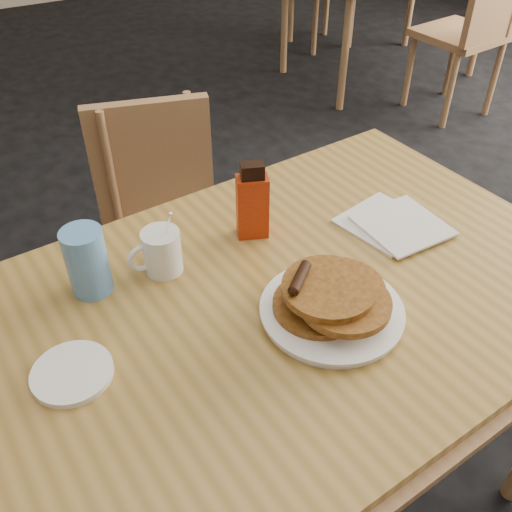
{
  "coord_description": "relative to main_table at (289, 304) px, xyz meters",
  "views": [
    {
      "loc": [
        -0.46,
        -0.72,
        1.53
      ],
      "look_at": [
        -0.05,
        0.03,
        0.82
      ],
      "focal_mm": 40.0,
      "sensor_mm": 36.0,
      "label": 1
    }
  ],
  "objects": [
    {
      "name": "napkin_stack",
      "position": [
        0.32,
        0.07,
        0.05
      ],
      "size": [
        0.22,
        0.23,
        0.01
      ],
      "rotation": [
        0.0,
        0.0,
        0.22
      ],
      "color": "silver",
      "rests_on": "main_table"
    },
    {
      "name": "floor",
      "position": [
        -0.01,
        0.02,
        -0.71
      ],
      "size": [
        10.0,
        10.0,
        0.0
      ],
      "primitive_type": "plane",
      "color": "black",
      "rests_on": "ground"
    },
    {
      "name": "syrup_bottle",
      "position": [
        0.02,
        0.2,
        0.12
      ],
      "size": [
        0.08,
        0.06,
        0.18
      ],
      "rotation": [
        0.0,
        0.0,
        -0.36
      ],
      "color": "maroon",
      "rests_on": "main_table"
    },
    {
      "name": "main_table",
      "position": [
        0.0,
        0.0,
        0.0
      ],
      "size": [
        1.36,
        0.99,
        0.75
      ],
      "rotation": [
        0.0,
        0.0,
        0.09
      ],
      "color": "#A37A39",
      "rests_on": "floor"
    },
    {
      "name": "pancake_plate",
      "position": [
        0.03,
        -0.1,
        0.07
      ],
      "size": [
        0.27,
        0.27,
        0.1
      ],
      "rotation": [
        0.0,
        0.0,
        0.27
      ],
      "color": "white",
      "rests_on": "main_table"
    },
    {
      "name": "chair_main_far",
      "position": [
        0.0,
        0.73,
        -0.22
      ],
      "size": [
        0.45,
        0.46,
        0.83
      ],
      "rotation": [
        0.0,
        0.0,
        -0.26
      ],
      "color": "#997148",
      "rests_on": "floor"
    },
    {
      "name": "side_saucer",
      "position": [
        -0.44,
        -0.0,
        0.05
      ],
      "size": [
        0.16,
        0.16,
        0.01
      ],
      "primitive_type": "cylinder",
      "rotation": [
        0.0,
        0.0,
        0.2
      ],
      "color": "white",
      "rests_on": "main_table"
    },
    {
      "name": "blue_tumbler",
      "position": [
        -0.34,
        0.19,
        0.11
      ],
      "size": [
        0.1,
        0.1,
        0.14
      ],
      "primitive_type": "cylinder",
      "rotation": [
        0.0,
        0.0,
        -0.24
      ],
      "color": "#5990D0",
      "rests_on": "main_table"
    },
    {
      "name": "coffee_mug",
      "position": [
        -0.2,
        0.18,
        0.09
      ],
      "size": [
        0.11,
        0.08,
        0.15
      ],
      "rotation": [
        0.0,
        0.0,
        -0.07
      ],
      "color": "white",
      "rests_on": "main_table"
    },
    {
      "name": "chair_neighbor_near",
      "position": [
        2.11,
        1.5,
        -0.16
      ],
      "size": [
        0.46,
        0.47,
        0.93
      ],
      "rotation": [
        0.0,
        0.0,
        0.11
      ],
      "color": "#997148",
      "rests_on": "floor"
    }
  ]
}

